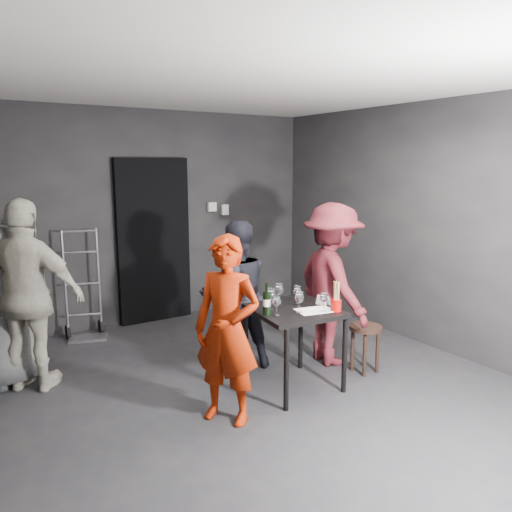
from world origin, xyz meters
TOP-DOWN VIEW (x-y plane):
  - floor at (0.00, 0.00)m, footprint 4.50×5.00m
  - ceiling at (0.00, 0.00)m, footprint 4.50×5.00m
  - wall_back at (0.00, 2.50)m, footprint 4.50×0.04m
  - wall_right at (2.25, 0.00)m, footprint 0.04×5.00m
  - doorway at (0.00, 2.44)m, footprint 0.95×0.10m
  - wallbox_upper at (0.85, 2.45)m, footprint 0.12×0.06m
  - wallbox_lower at (1.05, 2.45)m, footprint 0.10×0.06m
  - hand_truck at (-0.96, 2.23)m, footprint 0.43×0.36m
  - tasting_table at (0.32, -0.16)m, footprint 0.72×0.72m
  - stool at (1.12, -0.25)m, footprint 0.32×0.32m
  - server_red at (-0.48, -0.34)m, footprint 0.61×0.65m
  - woman_black at (0.11, 0.53)m, footprint 0.76×0.49m
  - man_maroon at (1.01, 0.13)m, footprint 0.71×1.24m
  - bystander_cream at (-1.69, 1.10)m, footprint 1.28×1.18m
  - bystander_grey at (-1.85, 1.32)m, footprint 0.89×0.69m
  - tasting_mat at (0.43, -0.30)m, footprint 0.36×0.27m
  - wine_glass_a at (0.06, -0.25)m, footprint 0.08×0.08m
  - wine_glass_b at (0.11, -0.08)m, footprint 0.11×0.11m
  - wine_glass_c at (0.27, 0.02)m, footprint 0.10×0.10m
  - wine_glass_d at (0.27, -0.28)m, footprint 0.10×0.10m
  - wine_glass_e at (0.48, -0.37)m, footprint 0.09×0.09m
  - wine_glass_f at (0.42, -0.06)m, footprint 0.09×0.09m
  - wine_bottle at (0.01, -0.17)m, footprint 0.07×0.07m
  - breadstick_cup at (0.58, -0.41)m, footprint 0.09×0.09m
  - reserved_card at (0.59, -0.20)m, footprint 0.10×0.13m

SIDE VIEW (x-z plane):
  - floor at x=0.00m, z-range -0.01..0.01m
  - hand_truck at x=-0.96m, z-range -0.41..0.87m
  - stool at x=1.12m, z-range 0.13..0.60m
  - tasting_table at x=0.32m, z-range 0.28..1.03m
  - woman_black at x=0.11m, z-range 0.00..1.47m
  - server_red at x=-0.48m, z-range 0.00..1.50m
  - tasting_mat at x=0.43m, z-range 0.75..0.75m
  - reserved_card at x=0.59m, z-range 0.75..0.84m
  - bystander_grey at x=-1.85m, z-range 0.00..1.60m
  - wine_glass_e at x=0.48m, z-range 0.75..0.94m
  - wine_glass_f at x=0.42m, z-range 0.75..0.94m
  - wine_glass_a at x=0.06m, z-range 0.75..0.94m
  - wine_bottle at x=0.01m, z-range 0.72..0.99m
  - wine_glass_d at x=0.27m, z-range 0.75..0.96m
  - wine_glass_b at x=0.11m, z-range 0.75..0.97m
  - wine_glass_c at x=0.27m, z-range 0.75..0.97m
  - breadstick_cup at x=0.58m, z-range 0.74..1.02m
  - man_maroon at x=1.01m, z-range 0.00..1.81m
  - bystander_cream at x=-1.69m, z-range 0.00..2.02m
  - doorway at x=0.00m, z-range 0.00..2.10m
  - wall_back at x=0.00m, z-range 0.00..2.70m
  - wall_right at x=2.25m, z-range 0.00..2.70m
  - wallbox_lower at x=1.05m, z-range 1.33..1.47m
  - wallbox_upper at x=0.85m, z-range 1.39..1.51m
  - ceiling at x=0.00m, z-range 2.69..2.71m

